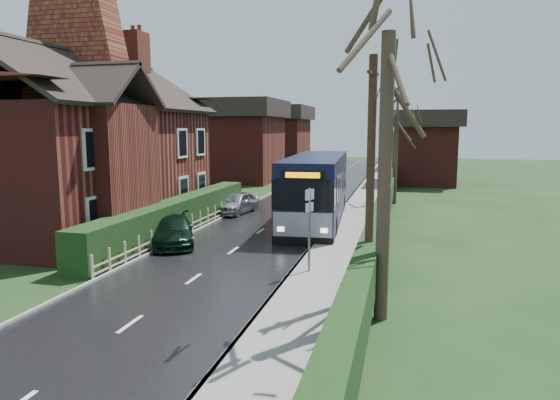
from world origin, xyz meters
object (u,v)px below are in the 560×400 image
(bus, at_px, (316,189))
(car_green, at_px, (173,231))
(car_silver, at_px, (237,203))
(brick_house, at_px, (83,141))
(bus_stop_sign, at_px, (309,218))
(telegraph_pole, at_px, (370,181))

(bus, distance_m, car_green, 8.50)
(car_silver, xyz_separation_m, car_green, (-0.10, -8.19, -0.04))
(brick_house, xyz_separation_m, bus_stop_sign, (12.38, -5.33, -2.40))
(car_silver, bearing_deg, bus_stop_sign, -51.45)
(bus, relative_size, bus_stop_sign, 3.93)
(bus, bearing_deg, car_green, -131.33)
(car_green, height_order, telegraph_pole, telegraph_pole)
(car_green, distance_m, bus_stop_sign, 7.35)
(brick_house, height_order, bus, brick_house)
(car_silver, relative_size, bus_stop_sign, 1.26)
(bus, height_order, car_silver, bus)
(bus_stop_sign, bearing_deg, car_green, 178.12)
(bus, xyz_separation_m, bus_stop_sign, (1.45, -9.73, 0.22))
(brick_house, distance_m, telegraph_pole, 16.41)
(car_silver, bearing_deg, car_green, -82.04)
(bus, xyz_separation_m, car_green, (-5.10, -6.70, -1.15))
(car_silver, relative_size, telegraph_pole, 0.54)
(bus, distance_m, telegraph_pole, 12.62)
(bus, height_order, telegraph_pole, telegraph_pole)
(bus, distance_m, car_silver, 5.34)
(brick_house, distance_m, bus_stop_sign, 13.69)
(brick_house, xyz_separation_m, bus, (10.94, 4.40, -2.62))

